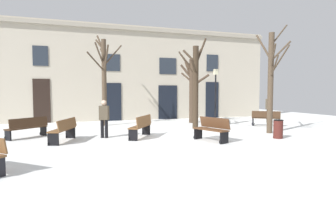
# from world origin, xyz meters

# --- Properties ---
(ground_plane) EXTENTS (31.88, 31.88, 0.00)m
(ground_plane) POSITION_xyz_m (0.00, 0.00, 0.00)
(ground_plane) COLOR white
(building_facade) EXTENTS (19.93, 0.60, 6.43)m
(building_facade) POSITION_xyz_m (0.00, 8.31, 3.27)
(building_facade) COLOR #BCB29E
(building_facade) RESTS_ON ground
(tree_right_of_center) EXTENTS (1.83, 2.11, 4.47)m
(tree_right_of_center) POSITION_xyz_m (2.81, 5.19, 2.21)
(tree_right_of_center) COLOR #423326
(tree_right_of_center) RESTS_ON ground
(tree_left_of_center) EXTENTS (1.73, 2.44, 5.22)m
(tree_left_of_center) POSITION_xyz_m (4.43, -0.23, 2.55)
(tree_left_of_center) COLOR #4C3D2D
(tree_left_of_center) RESTS_ON ground
(tree_center) EXTENTS (1.57, 2.00, 4.84)m
(tree_center) POSITION_xyz_m (1.78, 2.42, 2.36)
(tree_center) COLOR #382B1E
(tree_center) RESTS_ON ground
(tree_near_facade) EXTENTS (2.15, 2.09, 5.31)m
(tree_near_facade) POSITION_xyz_m (-2.57, 5.42, 2.77)
(tree_near_facade) COLOR #4C3D2D
(tree_near_facade) RESTS_ON ground
(streetlamp) EXTENTS (0.30, 0.30, 3.51)m
(streetlamp) POSITION_xyz_m (4.83, 5.90, 2.16)
(streetlamp) COLOR black
(streetlamp) RESTS_ON ground
(litter_bin) EXTENTS (0.41, 0.41, 0.78)m
(litter_bin) POSITION_xyz_m (3.71, -1.68, 0.39)
(litter_bin) COLOR #4C1E19
(litter_bin) RESTS_ON ground
(bench_back_to_back_left) EXTENTS (1.08, 1.91, 0.89)m
(bench_back_to_back_left) POSITION_xyz_m (-4.71, 0.37, 0.48)
(bench_back_to_back_left) COLOR brown
(bench_back_to_back_left) RESTS_ON ground
(bench_by_litter_bin) EXTENTS (1.59, 1.48, 0.87)m
(bench_by_litter_bin) POSITION_xyz_m (-6.16, 1.80, 0.45)
(bench_by_litter_bin) COLOR #3D2819
(bench_by_litter_bin) RESTS_ON ground
(bench_back_to_back_right) EXTENTS (1.46, 1.29, 0.86)m
(bench_back_to_back_right) POSITION_xyz_m (6.02, 2.13, 0.45)
(bench_back_to_back_right) COLOR #3D2819
(bench_back_to_back_right) RESTS_ON ground
(bench_near_center_tree) EXTENTS (1.33, 1.76, 0.94)m
(bench_near_center_tree) POSITION_xyz_m (-1.63, 0.35, 0.50)
(bench_near_center_tree) COLOR brown
(bench_near_center_tree) RESTS_ON ground
(bench_near_lamp) EXTENTS (0.97, 1.63, 0.93)m
(bench_near_lamp) POSITION_xyz_m (0.78, -1.38, 0.47)
(bench_near_lamp) COLOR #51331E
(bench_near_lamp) RESTS_ON ground
(person_crossing_plaza) EXTENTS (0.44, 0.37, 1.59)m
(person_crossing_plaza) POSITION_xyz_m (-3.11, 0.80, 0.87)
(person_crossing_plaza) COLOR black
(person_crossing_plaza) RESTS_ON ground
(person_strolling) EXTENTS (0.32, 0.43, 1.75)m
(person_strolling) POSITION_xyz_m (7.43, 3.68, 0.98)
(person_strolling) COLOR #2D271E
(person_strolling) RESTS_ON ground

